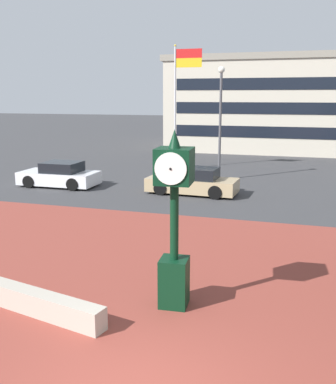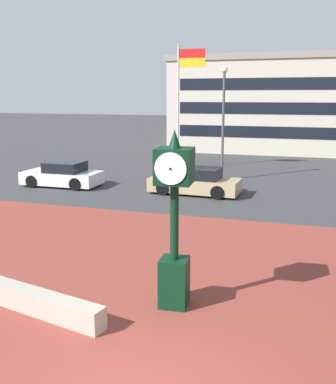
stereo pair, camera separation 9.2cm
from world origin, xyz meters
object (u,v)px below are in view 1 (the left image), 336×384
Objects in this scene: car_street_mid at (193,182)px; car_street_near at (60,175)px; street_lamp_post at (220,111)px; flagpole_primary at (179,95)px; civic_building at (309,104)px; street_clock at (174,220)px.

car_street_near is at bearing 94.40° from car_street_mid.
street_lamp_post is (0.54, 3.91, 3.24)m from car_street_mid.
car_street_mid is 5.10m from street_lamp_post.
flagpole_primary is 0.32× the size of civic_building.
flagpole_primary is (-2.62, 6.82, 4.13)m from car_street_mid.
flagpole_primary is (-4.94, 18.30, 2.72)m from street_clock.
street_lamp_post reaches higher than car_street_mid.
car_street_near is 0.65× the size of street_lamp_post.
civic_building is at bearing 80.54° from street_clock.
civic_building reaches higher than car_street_mid.
street_lamp_post is (-4.79, -17.18, -0.15)m from civic_building.
car_street_near and car_street_mid have the same top height.
car_street_near is 24.88m from civic_building.
civic_building is (7.95, 14.27, -0.74)m from flagpole_primary.
street_clock is 0.17× the size of civic_building.
street_clock reaches higher than car_street_near.
flagpole_primary reaches higher than car_street_near.
street_clock is at bearing -140.50° from car_street_near.
flagpole_primary is at bearing -119.13° from civic_building.
car_street_mid is at bearing -69.02° from flagpole_primary.
car_street_mid is 22.02m from civic_building.
street_lamp_post is at bearing -105.59° from civic_building.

